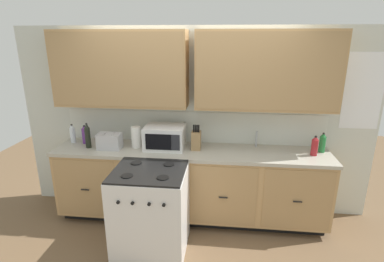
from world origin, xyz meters
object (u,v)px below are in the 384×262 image
(bottle_green, at_px, (322,143))
(bottle_clear, at_px, (73,134))
(bottle_violet, at_px, (85,134))
(toaster, at_px, (110,141))
(microwave, at_px, (165,137))
(bottle_dark, at_px, (88,136))
(paper_towel_roll, at_px, (136,137))
(bottle_red, at_px, (315,146))
(knife_block, at_px, (196,140))
(stove_range, at_px, (151,210))

(bottle_green, distance_m, bottle_clear, 3.10)
(bottle_violet, height_order, bottle_clear, bottle_clear)
(toaster, bearing_deg, bottle_green, 3.76)
(bottle_green, height_order, bottle_clear, bottle_clear)
(microwave, bearing_deg, bottle_dark, -174.70)
(paper_towel_roll, bearing_deg, bottle_green, 2.11)
(bottle_red, bearing_deg, toaster, -178.82)
(bottle_green, distance_m, bottle_red, 0.17)
(knife_block, height_order, bottle_green, knife_block)
(bottle_red, bearing_deg, bottle_violet, 177.95)
(stove_range, bearing_deg, bottle_clear, 148.22)
(microwave, distance_m, toaster, 0.67)
(toaster, height_order, knife_block, knife_block)
(microwave, relative_size, bottle_green, 2.02)
(bottle_dark, xyz_separation_m, bottle_red, (2.70, 0.05, -0.04))
(microwave, height_order, bottle_violet, microwave)
(toaster, bearing_deg, microwave, 7.70)
(knife_block, height_order, bottle_red, knife_block)
(knife_block, bearing_deg, toaster, -174.89)
(bottle_clear, bearing_deg, knife_block, -2.49)
(bottle_violet, bearing_deg, microwave, -3.29)
(bottle_green, height_order, bottle_dark, bottle_dark)
(stove_range, bearing_deg, bottle_red, 19.05)
(paper_towel_roll, bearing_deg, knife_block, 0.71)
(paper_towel_roll, bearing_deg, toaster, -164.62)
(toaster, distance_m, bottle_violet, 0.41)
(knife_block, bearing_deg, bottle_red, -1.84)
(stove_range, bearing_deg, bottle_violet, 144.58)
(stove_range, bearing_deg, microwave, 86.67)
(knife_block, bearing_deg, bottle_violet, 177.74)
(bottle_clear, relative_size, bottle_dark, 0.78)
(paper_towel_roll, height_order, bottle_dark, bottle_dark)
(paper_towel_roll, xyz_separation_m, bottle_violet, (-0.69, 0.07, -0.01))
(bottle_violet, distance_m, bottle_red, 2.81)
(paper_towel_roll, xyz_separation_m, bottle_green, (2.24, 0.08, -0.01))
(toaster, xyz_separation_m, bottle_green, (2.54, 0.17, 0.02))
(bottle_dark, bearing_deg, toaster, -0.54)
(bottle_violet, xyz_separation_m, bottle_red, (2.81, -0.10, -0.00))
(bottle_violet, xyz_separation_m, bottle_clear, (-0.17, 0.01, 0.00))
(toaster, height_order, bottle_violet, bottle_violet)
(stove_range, xyz_separation_m, bottle_red, (1.80, 0.62, 0.58))
(microwave, relative_size, knife_block, 1.55)
(toaster, distance_m, knife_block, 1.06)
(toaster, bearing_deg, stove_range, -42.20)
(paper_towel_roll, height_order, bottle_red, paper_towel_roll)
(bottle_clear, height_order, bottle_dark, bottle_dark)
(knife_block, relative_size, paper_towel_roll, 1.19)
(microwave, xyz_separation_m, toaster, (-0.67, -0.09, -0.04))
(paper_towel_roll, bearing_deg, microwave, 0.85)
(bottle_dark, bearing_deg, bottle_red, 1.01)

